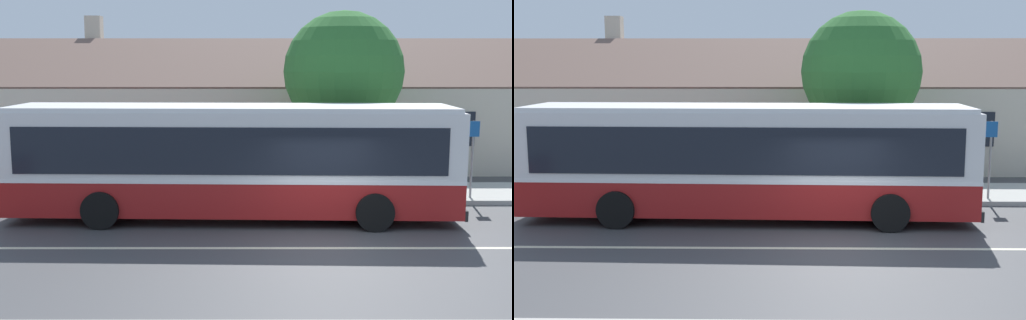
% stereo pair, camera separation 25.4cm
% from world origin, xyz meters
% --- Properties ---
extents(ground_plane, '(300.00, 300.00, 0.00)m').
position_xyz_m(ground_plane, '(0.00, 0.00, 0.00)').
color(ground_plane, '#424244').
extents(sidewalk_far, '(60.00, 3.00, 0.15)m').
position_xyz_m(sidewalk_far, '(0.00, 6.00, 0.07)').
color(sidewalk_far, '#ADAAA3').
rests_on(sidewalk_far, ground).
extents(lane_divider_stripe, '(60.00, 0.16, 0.01)m').
position_xyz_m(lane_divider_stripe, '(0.00, 0.00, 0.00)').
color(lane_divider_stripe, beige).
rests_on(lane_divider_stripe, ground).
extents(community_building, '(24.70, 9.47, 6.37)m').
position_xyz_m(community_building, '(-2.42, 14.14, 1.80)').
color(community_building, beige).
rests_on(community_building, ground).
extents(transit_bus, '(12.39, 3.03, 3.16)m').
position_xyz_m(transit_bus, '(-2.34, 2.90, 1.70)').
color(transit_bus, maroon).
rests_on(transit_bus, ground).
extents(bench_by_building, '(1.62, 0.51, 0.94)m').
position_xyz_m(bench_by_building, '(-9.74, 5.29, 0.57)').
color(bench_by_building, brown).
rests_on(bench_by_building, sidewalk_far).
extents(bench_down_street, '(1.79, 0.51, 0.94)m').
position_xyz_m(bench_down_street, '(-5.77, 5.89, 0.57)').
color(bench_down_street, brown).
rests_on(bench_down_street, sidewalk_far).
extents(street_tree_primary, '(4.02, 4.02, 6.03)m').
position_xyz_m(street_tree_primary, '(1.25, 7.02, 4.00)').
color(street_tree_primary, '#4C3828').
rests_on(street_tree_primary, ground).
extents(bus_stop_sign, '(0.36, 0.07, 2.40)m').
position_xyz_m(bus_stop_sign, '(5.02, 4.99, 1.64)').
color(bus_stop_sign, gray).
rests_on(bus_stop_sign, sidewalk_far).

